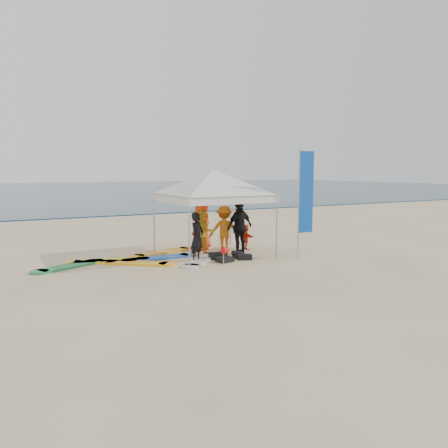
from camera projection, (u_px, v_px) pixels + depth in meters
ground at (252, 277)px, 12.28m from camera, size 120.00×120.00×0.00m
ocean at (39, 190)px, 64.75m from camera, size 160.00×84.00×0.08m
shoreline_foam at (104, 217)px, 28.20m from camera, size 160.00×1.20×0.01m
person_black_a at (197, 237)px, 14.34m from camera, size 0.71×0.65×1.62m
person_yellow at (203, 233)px, 15.16m from camera, size 0.96×0.85×1.64m
person_orange_a at (224, 230)px, 15.81m from camera, size 1.26×0.99×1.71m
person_black_b at (240, 227)px, 15.53m from camera, size 1.23×0.76×1.96m
person_orange_b at (202, 225)px, 16.41m from camera, size 1.11×0.98×1.91m
person_seated at (246, 237)px, 16.61m from camera, size 0.33×0.90×0.96m
canopy_tent at (213, 170)px, 15.18m from camera, size 4.57×4.57×3.44m
feather_flag at (305, 193)px, 14.91m from camera, size 0.63×0.04×3.74m
marker_pennant at (227, 250)px, 13.72m from camera, size 0.28×0.28×0.64m
gear_pile at (228, 257)px, 14.68m from camera, size 1.32×1.00×0.22m
surfboard_spread at (143, 259)px, 14.55m from camera, size 6.07×3.38×0.07m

